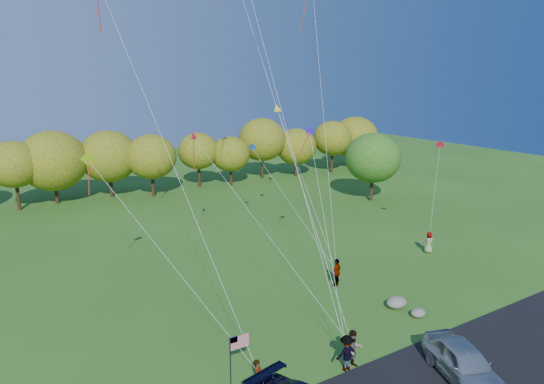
{
  "coord_description": "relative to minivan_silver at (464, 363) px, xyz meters",
  "views": [
    {
      "loc": [
        -12.61,
        -16.04,
        13.5
      ],
      "look_at": [
        1.16,
        6.0,
        7.18
      ],
      "focal_mm": 32.0,
      "sensor_mm": 36.0,
      "label": 1
    }
  ],
  "objects": [
    {
      "name": "kites_aloft",
      "position": [
        -2.12,
        18.47,
        17.15
      ],
      "size": [
        25.54,
        11.09,
        18.09
      ],
      "color": "red",
      "rests_on": "ground"
    },
    {
      "name": "flyer_a",
      "position": [
        -8.28,
        4.21,
        -0.11
      ],
      "size": [
        0.67,
        0.65,
        1.56
      ],
      "primitive_type": "imported",
      "rotation": [
        0.0,
        0.0,
        0.71
      ],
      "color": "#4C4C59",
      "rests_on": "ground"
    },
    {
      "name": "boulder_near",
      "position": [
        2.7,
        6.66,
        -0.56
      ],
      "size": [
        1.31,
        1.03,
        0.65
      ],
      "primitive_type": "ellipsoid",
      "color": "#9A9787",
      "rests_on": "ground"
    },
    {
      "name": "boulder_far",
      "position": [
        2.91,
        5.19,
        -0.65
      ],
      "size": [
        0.91,
        0.76,
        0.47
      ],
      "primitive_type": "ellipsoid",
      "color": "gray",
      "rests_on": "ground"
    },
    {
      "name": "ground",
      "position": [
        -4.96,
        4.23,
        -0.89
      ],
      "size": [
        140.0,
        140.0,
        0.0
      ],
      "primitive_type": "plane",
      "color": "#315F1B",
      "rests_on": "ground"
    },
    {
      "name": "flyer_b",
      "position": [
        -3.54,
        3.43,
        0.06
      ],
      "size": [
        1.08,
        0.94,
        1.89
      ],
      "primitive_type": "imported",
      "rotation": [
        0.0,
        0.0,
        -0.27
      ],
      "color": "#4C4C59",
      "rests_on": "ground"
    },
    {
      "name": "flyer_e",
      "position": [
        11.57,
        11.88,
        -0.05
      ],
      "size": [
        0.9,
        0.98,
        1.68
      ],
      "primitive_type": "imported",
      "rotation": [
        0.0,
        0.0,
        2.17
      ],
      "color": "#4C4C59",
      "rests_on": "ground"
    },
    {
      "name": "treeline",
      "position": [
        -3.89,
        40.64,
        3.84
      ],
      "size": [
        76.96,
        27.45,
        8.62
      ],
      "color": "#3C2915",
      "rests_on": "ground"
    },
    {
      "name": "flyer_c",
      "position": [
        -3.95,
        3.43,
        -0.01
      ],
      "size": [
        1.19,
        0.75,
        1.75
      ],
      "primitive_type": "imported",
      "rotation": [
        0.0,
        0.0,
        3.05
      ],
      "color": "#4C4C59",
      "rests_on": "ground"
    },
    {
      "name": "flag_assembly",
      "position": [
        -8.95,
        4.93,
        1.05
      ],
      "size": [
        0.95,
        0.62,
        2.58
      ],
      "color": "black",
      "rests_on": "ground"
    },
    {
      "name": "minivan_silver",
      "position": [
        0.0,
        0.0,
        0.0
      ],
      "size": [
        3.51,
        5.22,
        1.65
      ],
      "primitive_type": "imported",
      "rotation": [
        0.0,
        0.0,
        -0.35
      ],
      "color": "#A8AEB3",
      "rests_on": "asphalt_lane"
    },
    {
      "name": "flyer_d",
      "position": [
        1.63,
        10.94,
        0.05
      ],
      "size": [
        1.18,
        0.91,
        1.87
      ],
      "primitive_type": "imported",
      "rotation": [
        0.0,
        0.0,
        3.62
      ],
      "color": "#4C4C59",
      "rests_on": "ground"
    }
  ]
}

